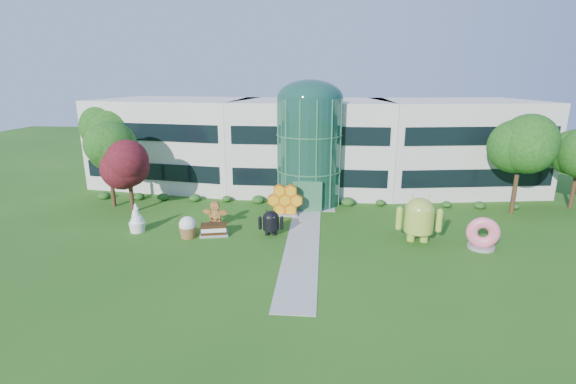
# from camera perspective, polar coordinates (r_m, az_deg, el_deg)

# --- Properties ---
(ground) EXTENTS (140.00, 140.00, 0.00)m
(ground) POSITION_cam_1_polar(r_m,az_deg,el_deg) (29.03, 1.85, -8.19)
(ground) COLOR #215114
(ground) RESTS_ON ground
(building) EXTENTS (46.00, 15.00, 9.30)m
(building) POSITION_cam_1_polar(r_m,az_deg,el_deg) (45.12, 3.21, 6.53)
(building) COLOR beige
(building) RESTS_ON ground
(atrium) EXTENTS (6.00, 6.00, 9.80)m
(atrium) POSITION_cam_1_polar(r_m,az_deg,el_deg) (39.16, 2.92, 5.53)
(atrium) COLOR #194738
(atrium) RESTS_ON ground
(walkway) EXTENTS (2.40, 20.00, 0.04)m
(walkway) POSITION_cam_1_polar(r_m,az_deg,el_deg) (30.86, 2.07, -6.67)
(walkway) COLOR #9E9E93
(walkway) RESTS_ON ground
(tree_red) EXTENTS (4.00, 4.00, 6.00)m
(tree_red) POSITION_cam_1_polar(r_m,az_deg,el_deg) (38.99, -20.82, 1.64)
(tree_red) COLOR #3F0C14
(tree_red) RESTS_ON ground
(trees_backdrop) EXTENTS (52.00, 8.00, 8.40)m
(trees_backdrop) POSITION_cam_1_polar(r_m,az_deg,el_deg) (40.27, 2.96, 4.80)
(trees_backdrop) COLOR #114411
(trees_backdrop) RESTS_ON ground
(android_green) EXTENTS (3.59, 2.57, 3.85)m
(android_green) POSITION_cam_1_polar(r_m,az_deg,el_deg) (31.63, 17.52, -3.17)
(android_green) COLOR #95B239
(android_green) RESTS_ON ground
(android_black) EXTENTS (2.13, 1.57, 2.25)m
(android_black) POSITION_cam_1_polar(r_m,az_deg,el_deg) (31.61, -2.36, -3.98)
(android_black) COLOR black
(android_black) RESTS_ON ground
(donut) EXTENTS (2.45, 1.59, 2.35)m
(donut) POSITION_cam_1_polar(r_m,az_deg,el_deg) (32.17, 25.08, -5.05)
(donut) COLOR #DE546C
(donut) RESTS_ON ground
(gingerbread) EXTENTS (2.40, 1.18, 2.12)m
(gingerbread) POSITION_cam_1_polar(r_m,az_deg,el_deg) (33.96, -9.92, -2.93)
(gingerbread) COLOR brown
(gingerbread) RESTS_ON ground
(ice_cream_sandwich) EXTENTS (2.29, 1.50, 0.94)m
(ice_cream_sandwich) POSITION_cam_1_polar(r_m,az_deg,el_deg) (32.19, -10.10, -5.10)
(ice_cream_sandwich) COLOR black
(ice_cream_sandwich) RESTS_ON ground
(honeycomb) EXTENTS (3.22, 1.20, 2.51)m
(honeycomb) POSITION_cam_1_polar(r_m,az_deg,el_deg) (36.02, -0.40, -1.29)
(honeycomb) COLOR #EFA217
(honeycomb) RESTS_ON ground
(froyo) EXTENTS (1.70, 1.70, 2.30)m
(froyo) POSITION_cam_1_polar(r_m,az_deg,el_deg) (34.31, -20.01, -3.31)
(froyo) COLOR white
(froyo) RESTS_ON ground
(cupcake) EXTENTS (1.53, 1.53, 1.65)m
(cupcake) POSITION_cam_1_polar(r_m,az_deg,el_deg) (32.12, -13.54, -4.67)
(cupcake) COLOR white
(cupcake) RESTS_ON ground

